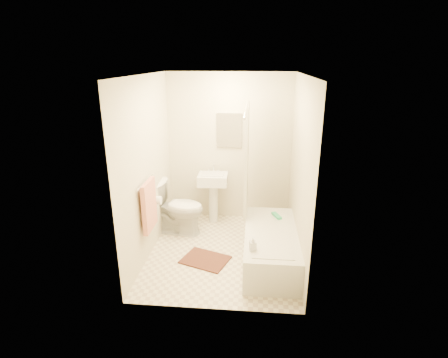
# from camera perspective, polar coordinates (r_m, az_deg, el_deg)

# --- Properties ---
(floor) EXTENTS (2.40, 2.40, 0.00)m
(floor) POSITION_cam_1_polar(r_m,az_deg,el_deg) (5.04, -0.26, -11.75)
(floor) COLOR beige
(floor) RESTS_ON ground
(ceiling) EXTENTS (2.40, 2.40, 0.00)m
(ceiling) POSITION_cam_1_polar(r_m,az_deg,el_deg) (4.33, -0.31, 16.65)
(ceiling) COLOR white
(ceiling) RESTS_ON ground
(wall_back) EXTENTS (2.00, 0.02, 2.40)m
(wall_back) POSITION_cam_1_polar(r_m,az_deg,el_deg) (5.70, 0.87, 5.02)
(wall_back) COLOR beige
(wall_back) RESTS_ON ground
(wall_left) EXTENTS (0.02, 2.40, 2.40)m
(wall_left) POSITION_cam_1_polar(r_m,az_deg,el_deg) (4.74, -12.41, 1.66)
(wall_left) COLOR beige
(wall_left) RESTS_ON ground
(wall_right) EXTENTS (0.02, 2.40, 2.40)m
(wall_right) POSITION_cam_1_polar(r_m,az_deg,el_deg) (4.56, 12.32, 0.98)
(wall_right) COLOR beige
(wall_right) RESTS_ON ground
(mirror) EXTENTS (0.40, 0.03, 0.55)m
(mirror) POSITION_cam_1_polar(r_m,az_deg,el_deg) (5.61, 0.87, 7.94)
(mirror) COLOR white
(mirror) RESTS_ON wall_back
(curtain_rod) EXTENTS (0.03, 1.70, 0.03)m
(curtain_rod) POSITION_cam_1_polar(r_m,az_deg,el_deg) (4.45, 3.75, 11.50)
(curtain_rod) COLOR silver
(curtain_rod) RESTS_ON wall_back
(shower_curtain) EXTENTS (0.04, 0.80, 1.55)m
(shower_curtain) POSITION_cam_1_polar(r_m,az_deg,el_deg) (5.00, 3.69, 3.22)
(shower_curtain) COLOR silver
(shower_curtain) RESTS_ON curtain_rod
(towel_bar) EXTENTS (0.02, 0.60, 0.02)m
(towel_bar) POSITION_cam_1_polar(r_m,az_deg,el_deg) (4.53, -12.76, -0.51)
(towel_bar) COLOR silver
(towel_bar) RESTS_ON wall_left
(towel) EXTENTS (0.06, 0.45, 0.66)m
(towel) POSITION_cam_1_polar(r_m,az_deg,el_deg) (4.64, -12.12, -4.24)
(towel) COLOR #CC7266
(towel) RESTS_ON towel_bar
(toilet_paper) EXTENTS (0.11, 0.12, 0.12)m
(toilet_paper) POSITION_cam_1_polar(r_m,az_deg,el_deg) (5.00, -10.84, -3.42)
(toilet_paper) COLOR white
(toilet_paper) RESTS_ON wall_left
(toilet) EXTENTS (0.89, 0.58, 0.81)m
(toilet) POSITION_cam_1_polar(r_m,az_deg,el_deg) (5.44, -7.63, -4.67)
(toilet) COLOR silver
(toilet) RESTS_ON floor
(sink) EXTENTS (0.47, 0.38, 0.91)m
(sink) POSITION_cam_1_polar(r_m,az_deg,el_deg) (5.71, -1.78, -2.81)
(sink) COLOR silver
(sink) RESTS_ON floor
(bathtub) EXTENTS (0.68, 1.56, 0.44)m
(bathtub) POSITION_cam_1_polar(r_m,az_deg,el_deg) (4.77, 7.59, -10.83)
(bathtub) COLOR silver
(bathtub) RESTS_ON floor
(bath_mat) EXTENTS (0.71, 0.62, 0.02)m
(bath_mat) POSITION_cam_1_polar(r_m,az_deg,el_deg) (4.85, -3.07, -13.01)
(bath_mat) COLOR #492A1A
(bath_mat) RESTS_ON floor
(soap_bottle) EXTENTS (0.09, 0.09, 0.17)m
(soap_bottle) POSITION_cam_1_polar(r_m,az_deg,el_deg) (4.18, 4.73, -10.54)
(soap_bottle) COLOR silver
(soap_bottle) RESTS_ON bathtub
(scrub_brush) EXTENTS (0.15, 0.23, 0.04)m
(scrub_brush) POSITION_cam_1_polar(r_m,az_deg,el_deg) (5.06, 8.58, -6.00)
(scrub_brush) COLOR #32B974
(scrub_brush) RESTS_ON bathtub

